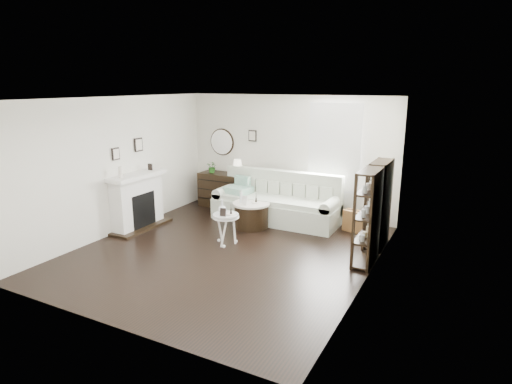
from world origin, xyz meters
The scene contains 18 objects.
room centered at (0.73, 2.70, 1.60)m, with size 5.50×5.50×5.50m.
fireplace centered at (-2.32, 0.30, 0.54)m, with size 0.50×1.40×1.84m.
shelf_unit_far centered at (2.33, 1.55, 0.80)m, with size 0.30×0.80×1.60m.
shelf_unit_near centered at (2.33, 0.65, 0.80)m, with size 0.30×0.80×1.60m.
sofa centered at (0.04, 2.08, 0.35)m, with size 2.75×0.95×1.07m.
quilt centered at (-0.85, 1.95, 0.62)m, with size 0.55×0.45×0.14m, color #289363.
suitcase centered at (1.86, 2.12, 0.22)m, with size 0.66×0.22×0.44m, color brown.
dresser centered at (-1.54, 2.47, 0.42)m, with size 1.25×0.53×0.83m.
table_lamp centered at (-1.17, 2.47, 1.02)m, with size 0.23×0.23×0.37m, color white, non-canonical shape.
potted_plant centered at (-1.85, 2.42, 0.98)m, with size 0.26×0.22×0.29m, color #24611B.
drum_table centered at (-0.24, 1.40, 0.27)m, with size 0.77×0.77×0.53m.
pedestal_table centered at (-0.19, 0.31, 0.54)m, with size 0.49×0.49×0.59m.
eiffel_drum centered at (-0.15, 1.45, 0.63)m, with size 0.11×0.11×0.18m, color black, non-canonical shape.
bottle_drum centered at (-0.43, 1.31, 0.67)m, with size 0.06×0.06×0.27m, color silver.
card_frame_drum centered at (-0.29, 1.21, 0.63)m, with size 0.14×0.01×0.19m, color white.
eiffel_ped centered at (-0.09, 0.34, 0.68)m, with size 0.10×0.10×0.17m, color black, non-canonical shape.
flask_ped centered at (-0.27, 0.33, 0.73)m, with size 0.15×0.15×0.28m, color silver, non-canonical shape.
card_frame_ped centered at (-0.17, 0.18, 0.67)m, with size 0.11×0.01×0.15m, color black.
Camera 1 is at (3.79, -6.14, 2.94)m, focal length 30.00 mm.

